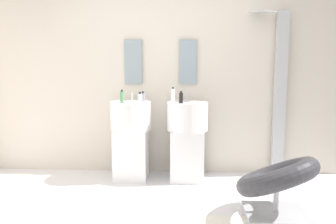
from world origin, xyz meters
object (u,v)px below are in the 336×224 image
at_px(shower_column, 279,91).
at_px(soap_bottle_clear, 140,98).
at_px(lounge_chair, 277,182).
at_px(soap_bottle_green, 122,97).
at_px(pedestal_sink_right, 187,137).
at_px(soap_bottle_black, 181,98).
at_px(pedestal_sink_left, 131,137).
at_px(soap_bottle_grey, 143,97).
at_px(soap_bottle_white, 173,95).

height_order(shower_column, soap_bottle_clear, shower_column).
xyz_separation_m(lounge_chair, soap_bottle_green, (-1.60, 0.94, 0.68)).
relative_size(lounge_chair, soap_bottle_green, 7.06).
height_order(pedestal_sink_right, shower_column, shower_column).
height_order(shower_column, soap_bottle_green, shower_column).
relative_size(soap_bottle_green, soap_bottle_clear, 1.26).
height_order(shower_column, soap_bottle_black, shower_column).
distance_m(pedestal_sink_left, soap_bottle_green, 0.52).
distance_m(shower_column, soap_bottle_grey, 1.68).
xyz_separation_m(pedestal_sink_right, shower_column, (1.13, 0.23, 0.55)).
relative_size(soap_bottle_black, soap_bottle_green, 0.91).
bearing_deg(soap_bottle_white, shower_column, 9.93).
bearing_deg(pedestal_sink_left, soap_bottle_clear, -21.26).
bearing_deg(soap_bottle_clear, soap_bottle_green, -162.71).
bearing_deg(shower_column, pedestal_sink_left, -172.96).
height_order(soap_bottle_black, soap_bottle_clear, soap_bottle_black).
xyz_separation_m(soap_bottle_black, soap_bottle_clear, (-0.49, 0.05, -0.01)).
height_order(pedestal_sink_right, soap_bottle_black, soap_bottle_black).
distance_m(soap_bottle_grey, soap_bottle_black, 0.48).
relative_size(pedestal_sink_left, shower_column, 0.52).
relative_size(pedestal_sink_left, soap_bottle_black, 7.48).
xyz_separation_m(shower_column, lounge_chair, (-0.30, -1.27, -0.73)).
bearing_deg(soap_bottle_grey, soap_bottle_clear, -110.51).
bearing_deg(pedestal_sink_left, shower_column, 7.04).
height_order(pedestal_sink_left, soap_bottle_black, soap_bottle_black).
bearing_deg(soap_bottle_green, pedestal_sink_left, 54.39).
bearing_deg(pedestal_sink_right, soap_bottle_grey, 177.22).
bearing_deg(shower_column, soap_bottle_green, -169.96).
bearing_deg(soap_bottle_clear, pedestal_sink_left, 158.74).
bearing_deg(lounge_chair, soap_bottle_clear, 144.38).
xyz_separation_m(soap_bottle_green, soap_bottle_white, (0.60, 0.11, 0.01)).
bearing_deg(soap_bottle_black, soap_bottle_white, 134.71).
xyz_separation_m(shower_column, soap_bottle_clear, (-1.70, -0.27, -0.07)).
bearing_deg(soap_bottle_black, soap_bottle_grey, 164.38).
bearing_deg(pedestal_sink_right, soap_bottle_white, -178.83).
bearing_deg(pedestal_sink_right, soap_bottle_green, -171.75).
distance_m(shower_column, soap_bottle_white, 1.33).
xyz_separation_m(pedestal_sink_left, soap_bottle_black, (0.61, -0.10, 0.50)).
bearing_deg(soap_bottle_white, soap_bottle_clear, -173.50).
height_order(soap_bottle_green, soap_bottle_white, soap_bottle_white).
xyz_separation_m(pedestal_sink_right, soap_bottle_clear, (-0.57, -0.05, 0.49)).
bearing_deg(pedestal_sink_left, lounge_chair, -34.60).
bearing_deg(soap_bottle_grey, shower_column, 6.79).
relative_size(lounge_chair, soap_bottle_clear, 8.91).
relative_size(soap_bottle_grey, soap_bottle_white, 0.69).
bearing_deg(pedestal_sink_right, soap_bottle_black, -126.65).
height_order(pedestal_sink_left, soap_bottle_white, soap_bottle_white).
xyz_separation_m(shower_column, soap_bottle_black, (-1.21, -0.33, -0.06)).
bearing_deg(soap_bottle_clear, soap_bottle_black, -6.38).
height_order(soap_bottle_grey, soap_bottle_clear, same).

